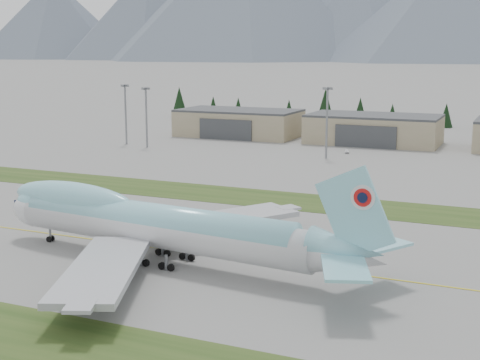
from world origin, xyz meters
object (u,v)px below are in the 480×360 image
at_px(hangar_center, 374,129).
at_px(service_vehicle_a, 347,153).
at_px(hangar_left, 239,123).
at_px(boeing_747_freighter, 155,224).

relative_size(hangar_center, service_vehicle_a, 13.48).
bearing_deg(hangar_left, boeing_747_freighter, -71.07).
height_order(hangar_center, service_vehicle_a, hangar_center).
bearing_deg(hangar_left, hangar_center, 0.00).
bearing_deg(boeing_747_freighter, hangar_center, 95.20).
bearing_deg(service_vehicle_a, hangar_left, 137.42).
relative_size(hangar_left, service_vehicle_a, 13.48).
distance_m(hangar_left, hangar_center, 55.00).
bearing_deg(boeing_747_freighter, service_vehicle_a, 96.32).
bearing_deg(hangar_center, boeing_747_freighter, -90.49).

